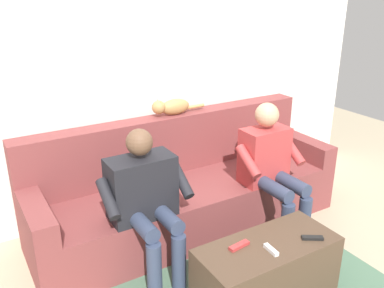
# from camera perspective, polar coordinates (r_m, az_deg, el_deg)

# --- Properties ---
(ground_plane) EXTENTS (8.00, 8.00, 0.00)m
(ground_plane) POSITION_cam_1_polar(r_m,az_deg,el_deg) (3.14, 6.33, -16.98)
(ground_plane) COLOR tan
(back_wall) EXTENTS (4.69, 0.06, 2.76)m
(back_wall) POSITION_cam_1_polar(r_m,az_deg,el_deg) (3.62, -5.41, 12.22)
(back_wall) COLOR silver
(back_wall) RESTS_ON ground
(couch) EXTENTS (2.58, 0.79, 0.91)m
(couch) POSITION_cam_1_polar(r_m,az_deg,el_deg) (3.50, -0.94, -6.42)
(couch) COLOR brown
(couch) RESTS_ON ground
(coffee_table) EXTENTS (0.93, 0.41, 0.41)m
(coffee_table) POSITION_cam_1_polar(r_m,az_deg,el_deg) (2.84, 10.22, -16.76)
(coffee_table) COLOR #4C3828
(coffee_table) RESTS_ON ground
(person_left_seated) EXTENTS (0.53, 0.57, 1.08)m
(person_left_seated) POSITION_cam_1_polar(r_m,az_deg,el_deg) (3.35, 10.79, -2.69)
(person_left_seated) COLOR #B23838
(person_left_seated) RESTS_ON ground
(person_right_seated) EXTENTS (0.61, 0.52, 1.06)m
(person_right_seated) POSITION_cam_1_polar(r_m,az_deg,el_deg) (2.84, -6.40, -7.15)
(person_right_seated) COLOR black
(person_right_seated) RESTS_ON ground
(cat_on_backrest) EXTENTS (0.49, 0.12, 0.14)m
(cat_on_backrest) POSITION_cam_1_polar(r_m,az_deg,el_deg) (3.45, -2.86, 5.13)
(cat_on_backrest) COLOR #B7844C
(cat_on_backrest) RESTS_ON couch
(remote_red) EXTENTS (0.15, 0.06, 0.02)m
(remote_red) POSITION_cam_1_polar(r_m,az_deg,el_deg) (2.66, 6.51, -13.73)
(remote_red) COLOR #B73333
(remote_red) RESTS_ON coffee_table
(remote_white) EXTENTS (0.04, 0.12, 0.02)m
(remote_white) POSITION_cam_1_polar(r_m,az_deg,el_deg) (2.66, 10.83, -14.11)
(remote_white) COLOR white
(remote_white) RESTS_ON coffee_table
(remote_black) EXTENTS (0.14, 0.11, 0.02)m
(remote_black) POSITION_cam_1_polar(r_m,az_deg,el_deg) (2.83, 16.25, -12.30)
(remote_black) COLOR black
(remote_black) RESTS_ON coffee_table
(floor_rug) EXTENTS (1.74, 1.55, 0.01)m
(floor_rug) POSITION_cam_1_polar(r_m,az_deg,el_deg) (3.03, 8.46, -18.63)
(floor_rug) COLOR #4C7056
(floor_rug) RESTS_ON ground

